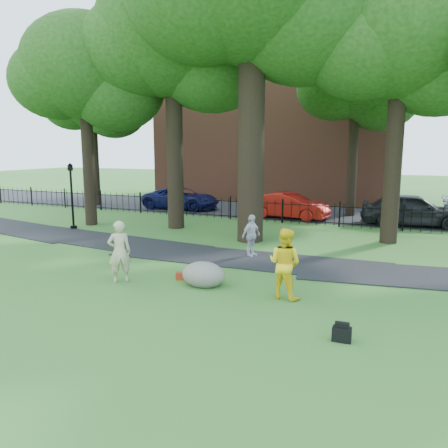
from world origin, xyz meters
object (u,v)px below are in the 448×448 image
at_px(boulder, 203,273).
at_px(red_sedan, 289,206).
at_px(woman, 119,252).
at_px(man, 285,263).
at_px(lamppost, 72,197).

relative_size(boulder, red_sedan, 0.29).
distance_m(woman, boulder, 2.58).
relative_size(man, red_sedan, 0.42).
bearing_deg(lamppost, woman, -64.55).
height_order(woman, lamppost, lamppost).
xyz_separation_m(man, boulder, (-2.45, 0.09, -0.57)).
bearing_deg(woman, man, 144.18).
relative_size(woman, red_sedan, 0.42).
bearing_deg(woman, red_sedan, -139.12).
xyz_separation_m(man, red_sedan, (-3.35, 12.98, -0.21)).
bearing_deg(red_sedan, boulder, -170.44).
height_order(woman, man, man).
distance_m(lamppost, red_sedan, 11.61).
xyz_separation_m(man, lamppost, (-12.30, 5.62, 0.65)).
bearing_deg(man, woman, 20.24).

